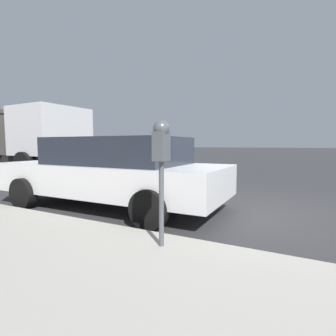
# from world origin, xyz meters

# --- Properties ---
(ground_plane) EXTENTS (220.00, 220.00, 0.00)m
(ground_plane) POSITION_xyz_m (0.00, 0.00, 0.00)
(ground_plane) COLOR #333335
(parking_meter) EXTENTS (0.21, 0.19, 1.49)m
(parking_meter) POSITION_xyz_m (-2.60, 0.60, 1.26)
(parking_meter) COLOR #4C5156
(parking_meter) RESTS_ON sidewalk
(car_white) EXTENTS (2.21, 4.92, 1.48)m
(car_white) POSITION_xyz_m (-0.90, 2.71, 0.78)
(car_white) COLOR silver
(car_white) RESTS_ON ground_plane
(dump_truck) EXTENTS (3.05, 8.02, 2.92)m
(dump_truck) POSITION_xyz_m (2.67, 11.86, 1.66)
(dump_truck) COLOR black
(dump_truck) RESTS_ON ground_plane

